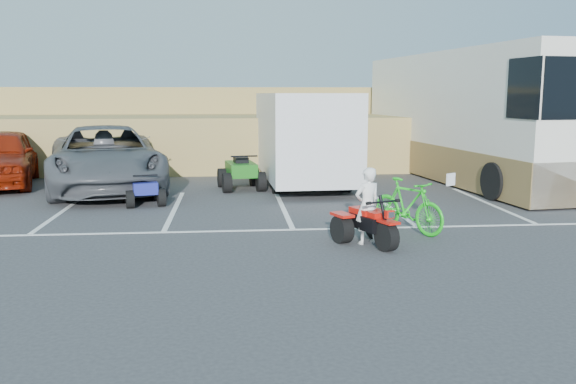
{
  "coord_description": "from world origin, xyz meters",
  "views": [
    {
      "loc": [
        -1.28,
        -10.1,
        2.85
      ],
      "look_at": [
        -0.22,
        1.24,
        1.0
      ],
      "focal_mm": 38.0,
      "sensor_mm": 36.0,
      "label": 1
    }
  ],
  "objects": [
    {
      "name": "quad_atv_blue",
      "position": [
        -3.54,
        5.73,
        0.0
      ],
      "size": [
        1.24,
        1.49,
        0.85
      ],
      "primitive_type": null,
      "rotation": [
        0.0,
        0.0,
        0.24
      ],
      "color": "navy",
      "rests_on": "ground"
    },
    {
      "name": "parking_stripes",
      "position": [
        0.87,
        4.07,
        0.0
      ],
      "size": [
        28.0,
        5.16,
        0.01
      ],
      "color": "white",
      "rests_on": "ground"
    },
    {
      "name": "quad_atv_green",
      "position": [
        -0.99,
        8.04,
        0.0
      ],
      "size": [
        1.47,
        1.83,
        1.09
      ],
      "primitive_type": null,
      "rotation": [
        0.0,
        0.0,
        0.14
      ],
      "color": "#186216",
      "rests_on": "ground"
    },
    {
      "name": "ground",
      "position": [
        0.0,
        0.0,
        0.0
      ],
      "size": [
        100.0,
        100.0,
        0.0
      ],
      "primitive_type": "plane",
      "color": "#343436",
      "rests_on": "ground"
    },
    {
      "name": "grey_pickup",
      "position": [
        -5.01,
        8.33,
        0.95
      ],
      "size": [
        4.6,
        7.35,
        1.89
      ],
      "primitive_type": "imported",
      "rotation": [
        0.0,
        0.0,
        0.23
      ],
      "color": "#4C4F54",
      "rests_on": "ground"
    },
    {
      "name": "rider",
      "position": [
        1.29,
        1.09,
        0.74
      ],
      "size": [
        0.63,
        0.52,
        1.47
      ],
      "primitive_type": "imported",
      "rotation": [
        0.0,
        0.0,
        3.51
      ],
      "color": "white",
      "rests_on": "ground"
    },
    {
      "name": "cargo_trailer",
      "position": [
        0.97,
        8.72,
        1.54
      ],
      "size": [
        2.68,
        6.2,
        2.85
      ],
      "rotation": [
        0.0,
        0.0,
        0.04
      ],
      "color": "silver",
      "rests_on": "ground"
    },
    {
      "name": "rv_motorhome",
      "position": [
        6.68,
        9.61,
        1.79
      ],
      "size": [
        4.23,
        11.7,
        4.11
      ],
      "rotation": [
        0.0,
        0.0,
        0.12
      ],
      "color": "silver",
      "rests_on": "ground"
    },
    {
      "name": "grass_embankment",
      "position": [
        0.0,
        15.48,
        1.42
      ],
      "size": [
        40.0,
        8.5,
        3.1
      ],
      "color": "#9C8847",
      "rests_on": "ground"
    },
    {
      "name": "red_trike_atv",
      "position": [
        1.34,
        0.95,
        0.0
      ],
      "size": [
        1.52,
        1.72,
        0.93
      ],
      "primitive_type": null,
      "rotation": [
        0.0,
        0.0,
        0.37
      ],
      "color": "red",
      "rests_on": "ground"
    },
    {
      "name": "green_dirt_bike",
      "position": [
        2.34,
        1.98,
        0.56
      ],
      "size": [
        1.45,
        1.84,
        1.12
      ],
      "primitive_type": "imported",
      "rotation": [
        0.0,
        0.0,
        0.58
      ],
      "color": "#14BF19",
      "rests_on": "ground"
    }
  ]
}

